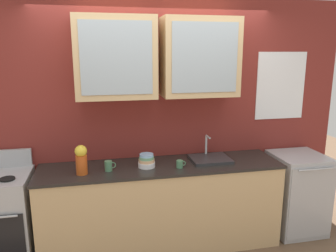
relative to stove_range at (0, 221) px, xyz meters
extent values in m
plane|color=brown|center=(1.60, 0.00, -0.47)|extent=(10.00, 10.00, 0.00)
cube|color=maroon|center=(1.60, 0.36, 0.85)|extent=(4.32, 0.10, 2.63)
cube|color=tan|center=(1.17, 0.13, 1.54)|extent=(0.78, 0.36, 0.79)
cube|color=#9EADB7|center=(1.17, -0.05, 1.54)|extent=(0.66, 0.01, 0.68)
cube|color=tan|center=(2.02, 0.13, 1.54)|extent=(0.78, 0.36, 0.79)
cube|color=#9EADB7|center=(2.02, -0.05, 1.54)|extent=(0.66, 0.01, 0.68)
cube|color=white|center=(3.07, 0.30, 1.21)|extent=(0.60, 0.01, 0.77)
cube|color=tan|center=(1.60, 0.00, -0.02)|extent=(2.48, 0.60, 0.89)
cube|color=black|center=(1.60, 0.00, 0.44)|extent=(2.51, 0.62, 0.03)
cube|color=#ADAFB5|center=(0.00, 0.00, -0.01)|extent=(0.61, 0.58, 0.92)
cube|color=#ADAFB5|center=(0.00, 0.27, 0.54)|extent=(0.58, 0.04, 0.18)
cylinder|color=black|center=(0.14, -0.11, 0.46)|extent=(0.13, 0.13, 0.02)
cube|color=#2D2D30|center=(2.14, 0.04, 0.47)|extent=(0.42, 0.35, 0.03)
cylinder|color=#ADAFB5|center=(2.14, 0.18, 0.59)|extent=(0.02, 0.02, 0.21)
cylinder|color=#ADAFB5|center=(2.14, 0.12, 0.69)|extent=(0.02, 0.12, 0.02)
cylinder|color=white|center=(1.44, -0.03, 0.48)|extent=(0.17, 0.17, 0.05)
cylinder|color=#E0AD7F|center=(1.44, -0.03, 0.51)|extent=(0.16, 0.16, 0.04)
cylinder|color=#669972|center=(1.44, -0.03, 0.54)|extent=(0.15, 0.15, 0.04)
cylinder|color=#8CB7E0|center=(1.44, -0.03, 0.57)|extent=(0.14, 0.14, 0.04)
cylinder|color=#BF4C19|center=(0.80, -0.10, 0.55)|extent=(0.11, 0.11, 0.19)
sphere|color=yellow|center=(0.80, -0.10, 0.68)|extent=(0.11, 0.11, 0.11)
cylinder|color=#4C7F59|center=(1.76, -0.12, 0.49)|extent=(0.07, 0.07, 0.08)
torus|color=#4C7F59|center=(1.80, -0.12, 0.49)|extent=(0.05, 0.01, 0.05)
cylinder|color=#4C7F59|center=(1.05, -0.06, 0.50)|extent=(0.07, 0.07, 0.10)
torus|color=#4C7F59|center=(1.10, -0.06, 0.51)|extent=(0.06, 0.01, 0.06)
cube|color=#ADAFB5|center=(3.19, 0.00, -0.01)|extent=(0.57, 0.57, 0.92)
cube|color=#ADAFB5|center=(3.19, -0.29, -0.01)|extent=(0.54, 0.01, 0.83)
cylinder|color=#ADAFB5|center=(3.19, -0.31, 0.39)|extent=(0.42, 0.02, 0.02)
camera|label=1|loc=(0.98, -3.20, 1.61)|focal=35.56mm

